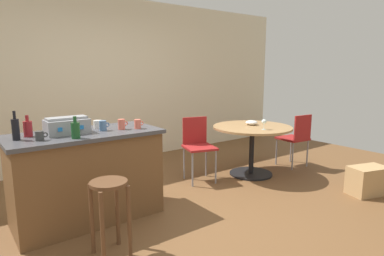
{
  "coord_description": "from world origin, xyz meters",
  "views": [
    {
      "loc": [
        -2.0,
        -2.82,
        1.56
      ],
      "look_at": [
        0.44,
        0.41,
        0.82
      ],
      "focal_mm": 30.69,
      "sensor_mm": 36.0,
      "label": 1
    }
  ],
  "objects_px": {
    "cup_2": "(98,124)",
    "cup_4": "(122,124)",
    "cup_1": "(40,136)",
    "wine_glass": "(264,122)",
    "cardboard_box": "(368,180)",
    "cup_0": "(138,124)",
    "serving_bowl": "(252,123)",
    "bottle_0": "(16,129)",
    "bottle_2": "(28,128)",
    "folding_chair_near": "(198,143)",
    "wooden_stool": "(110,203)",
    "bottle_1": "(75,130)",
    "toolbox": "(67,126)",
    "kitchen_island": "(87,176)",
    "dining_table": "(252,137)",
    "cup_3": "(103,126)",
    "folding_chair_far": "(296,136)"
  },
  "relations": [
    {
      "from": "bottle_2",
      "to": "cup_0",
      "type": "height_order",
      "value": "bottle_2"
    },
    {
      "from": "cup_4",
      "to": "bottle_1",
      "type": "bearing_deg",
      "value": -163.17
    },
    {
      "from": "cup_4",
      "to": "cardboard_box",
      "type": "bearing_deg",
      "value": -27.16
    },
    {
      "from": "cup_0",
      "to": "cup_4",
      "type": "bearing_deg",
      "value": 158.6
    },
    {
      "from": "folding_chair_near",
      "to": "bottle_0",
      "type": "relative_size",
      "value": 3.34
    },
    {
      "from": "wooden_stool",
      "to": "cup_1",
      "type": "bearing_deg",
      "value": 118.77
    },
    {
      "from": "cup_1",
      "to": "cup_3",
      "type": "distance_m",
      "value": 0.65
    },
    {
      "from": "toolbox",
      "to": "cup_3",
      "type": "relative_size",
      "value": 3.65
    },
    {
      "from": "toolbox",
      "to": "serving_bowl",
      "type": "bearing_deg",
      "value": 0.76
    },
    {
      "from": "kitchen_island",
      "to": "cup_0",
      "type": "xyz_separation_m",
      "value": [
        0.53,
        -0.14,
        0.51
      ]
    },
    {
      "from": "kitchen_island",
      "to": "bottle_2",
      "type": "distance_m",
      "value": 0.74
    },
    {
      "from": "cup_0",
      "to": "serving_bowl",
      "type": "xyz_separation_m",
      "value": [
        2.0,
        0.21,
        -0.21
      ]
    },
    {
      "from": "wooden_stool",
      "to": "bottle_1",
      "type": "xyz_separation_m",
      "value": [
        -0.07,
        0.55,
        0.54
      ]
    },
    {
      "from": "cup_2",
      "to": "cup_4",
      "type": "xyz_separation_m",
      "value": [
        0.17,
        -0.23,
        0.01
      ]
    },
    {
      "from": "toolbox",
      "to": "bottle_0",
      "type": "relative_size",
      "value": 1.51
    },
    {
      "from": "dining_table",
      "to": "cup_4",
      "type": "xyz_separation_m",
      "value": [
        -2.08,
        -0.05,
        0.42
      ]
    },
    {
      "from": "cup_4",
      "to": "cup_3",
      "type": "bearing_deg",
      "value": 165.39
    },
    {
      "from": "wine_glass",
      "to": "serving_bowl",
      "type": "relative_size",
      "value": 0.8
    },
    {
      "from": "toolbox",
      "to": "cup_0",
      "type": "bearing_deg",
      "value": -13.94
    },
    {
      "from": "bottle_0",
      "to": "bottle_2",
      "type": "height_order",
      "value": "bottle_0"
    },
    {
      "from": "cup_0",
      "to": "serving_bowl",
      "type": "bearing_deg",
      "value": 5.9
    },
    {
      "from": "wine_glass",
      "to": "dining_table",
      "type": "bearing_deg",
      "value": 75.51
    },
    {
      "from": "dining_table",
      "to": "bottle_1",
      "type": "distance_m",
      "value": 2.66
    },
    {
      "from": "bottle_0",
      "to": "cup_1",
      "type": "bearing_deg",
      "value": -42.29
    },
    {
      "from": "folding_chair_near",
      "to": "cup_0",
      "type": "height_order",
      "value": "cup_0"
    },
    {
      "from": "dining_table",
      "to": "folding_chair_far",
      "type": "bearing_deg",
      "value": -10.36
    },
    {
      "from": "cup_1",
      "to": "wine_glass",
      "type": "relative_size",
      "value": 0.76
    },
    {
      "from": "cup_4",
      "to": "kitchen_island",
      "type": "bearing_deg",
      "value": 168.31
    },
    {
      "from": "cup_1",
      "to": "bottle_2",
      "type": "bearing_deg",
      "value": 100.76
    },
    {
      "from": "dining_table",
      "to": "cup_3",
      "type": "height_order",
      "value": "cup_3"
    },
    {
      "from": "bottle_1",
      "to": "cardboard_box",
      "type": "bearing_deg",
      "value": -20.65
    },
    {
      "from": "folding_chair_far",
      "to": "cup_2",
      "type": "height_order",
      "value": "cup_2"
    },
    {
      "from": "bottle_1",
      "to": "serving_bowl",
      "type": "xyz_separation_m",
      "value": [
        2.69,
        0.31,
        -0.24
      ]
    },
    {
      "from": "cup_1",
      "to": "cardboard_box",
      "type": "bearing_deg",
      "value": -20.46
    },
    {
      "from": "kitchen_island",
      "to": "folding_chair_near",
      "type": "height_order",
      "value": "kitchen_island"
    },
    {
      "from": "bottle_1",
      "to": "folding_chair_near",
      "type": "bearing_deg",
      "value": 15.68
    },
    {
      "from": "bottle_2",
      "to": "cup_4",
      "type": "distance_m",
      "value": 0.89
    },
    {
      "from": "folding_chair_near",
      "to": "cup_1",
      "type": "bearing_deg",
      "value": -168.81
    },
    {
      "from": "bottle_0",
      "to": "cardboard_box",
      "type": "relative_size",
      "value": 0.56
    },
    {
      "from": "bottle_0",
      "to": "serving_bowl",
      "type": "xyz_separation_m",
      "value": [
        3.14,
        0.06,
        -0.26
      ]
    },
    {
      "from": "bottle_2",
      "to": "cup_3",
      "type": "xyz_separation_m",
      "value": [
        0.68,
        -0.13,
        -0.03
      ]
    },
    {
      "from": "cup_4",
      "to": "serving_bowl",
      "type": "height_order",
      "value": "cup_4"
    },
    {
      "from": "bottle_0",
      "to": "cup_0",
      "type": "distance_m",
      "value": 1.15
    },
    {
      "from": "wooden_stool",
      "to": "cup_2",
      "type": "bearing_deg",
      "value": 72.86
    },
    {
      "from": "cup_2",
      "to": "cup_1",
      "type": "bearing_deg",
      "value": -155.52
    },
    {
      "from": "toolbox",
      "to": "bottle_2",
      "type": "relative_size",
      "value": 1.95
    },
    {
      "from": "wine_glass",
      "to": "cardboard_box",
      "type": "relative_size",
      "value": 0.3
    },
    {
      "from": "folding_chair_near",
      "to": "wine_glass",
      "type": "bearing_deg",
      "value": -39.21
    },
    {
      "from": "bottle_1",
      "to": "wine_glass",
      "type": "relative_size",
      "value": 1.43
    },
    {
      "from": "cup_2",
      "to": "bottle_0",
      "type": "bearing_deg",
      "value": -169.9
    }
  ]
}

